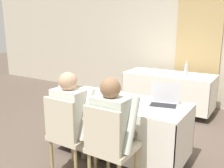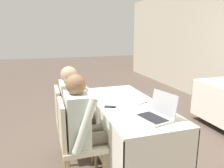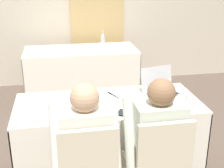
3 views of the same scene
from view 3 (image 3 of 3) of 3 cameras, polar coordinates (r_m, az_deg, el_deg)
The scene contains 12 objects.
wall_back at distance 5.31m, azimuth -5.75°, elevation 14.46°, with size 12.00×0.06×2.70m.
curtain_panel at distance 5.28m, azimuth -2.74°, elevation 14.23°, with size 0.89×0.04×2.65m.
conference_table_near at distance 2.92m, azimuth -0.68°, elevation -6.77°, with size 1.68×0.73×0.75m.
conference_table_far at distance 4.77m, azimuth -5.65°, elevation 4.14°, with size 1.68×0.73×0.75m.
laptop at distance 3.02m, azimuth 9.05°, elevation -1.13°, with size 0.39×0.36×0.25m.
cell_phone at distance 2.63m, azimuth 1.79°, elevation -5.24°, with size 0.11×0.14×0.01m.
paper_beside_laptop at distance 3.01m, azimuth 2.29°, elevation -1.96°, with size 0.32×0.36×0.00m.
paper_centre_table at distance 2.91m, azimuth -1.05°, elevation -2.71°, with size 0.30×0.35×0.00m.
water_bottle at distance 4.68m, azimuth -1.67°, elevation 7.88°, with size 0.07×0.07×0.28m.
chair_near_right at distance 2.44m, azimuth 8.47°, elevation -14.25°, with size 0.44×0.44×0.93m.
person_checkered_shirt at distance 2.34m, azimuth -4.91°, elevation -11.04°, with size 0.50×0.52×1.19m.
person_white_shirt at distance 2.44m, azimuth 7.89°, elevation -9.81°, with size 0.50×0.52×1.19m.
Camera 3 is at (-0.43, -2.56, 1.90)m, focal length 50.00 mm.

